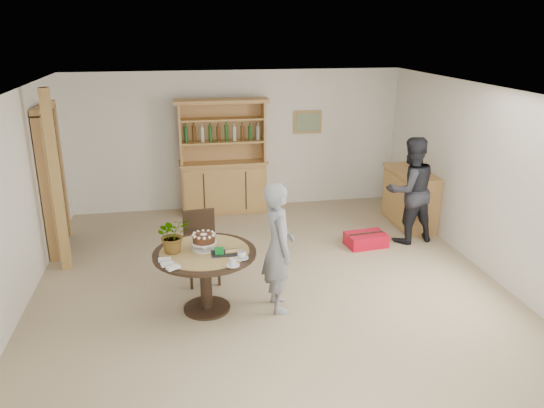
% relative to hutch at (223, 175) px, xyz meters
% --- Properties ---
extents(ground, '(7.00, 7.00, 0.00)m').
position_rel_hutch_xyz_m(ground, '(0.30, -3.24, -0.69)').
color(ground, '#C5B287').
rests_on(ground, ground).
extents(room_shell, '(6.04, 7.04, 2.52)m').
position_rel_hutch_xyz_m(room_shell, '(0.30, -3.23, 1.05)').
color(room_shell, white).
rests_on(room_shell, ground).
extents(doorway, '(0.13, 1.10, 2.18)m').
position_rel_hutch_xyz_m(doorway, '(-2.63, -1.24, 0.42)').
color(doorway, black).
rests_on(doorway, ground).
extents(pine_post, '(0.12, 0.12, 2.50)m').
position_rel_hutch_xyz_m(pine_post, '(-2.40, -2.04, 0.56)').
color(pine_post, '#B5864C').
rests_on(pine_post, ground).
extents(hutch, '(1.62, 0.54, 2.04)m').
position_rel_hutch_xyz_m(hutch, '(0.00, 0.00, 0.00)').
color(hutch, tan).
rests_on(hutch, ground).
extents(sideboard, '(0.54, 1.26, 0.94)m').
position_rel_hutch_xyz_m(sideboard, '(3.04, -1.24, -0.22)').
color(sideboard, tan).
rests_on(sideboard, ground).
extents(dining_table, '(1.20, 1.20, 0.76)m').
position_rel_hutch_xyz_m(dining_table, '(-0.54, -3.53, -0.08)').
color(dining_table, black).
rests_on(dining_table, ground).
extents(dining_chair, '(0.46, 0.46, 0.95)m').
position_rel_hutch_xyz_m(dining_chair, '(-0.55, -2.70, -0.15)').
color(dining_chair, black).
rests_on(dining_chair, ground).
extents(birthday_cake, '(0.30, 0.30, 0.20)m').
position_rel_hutch_xyz_m(birthday_cake, '(-0.54, -3.48, 0.19)').
color(birthday_cake, white).
rests_on(birthday_cake, dining_table).
extents(flower_vase, '(0.47, 0.44, 0.42)m').
position_rel_hutch_xyz_m(flower_vase, '(-0.89, -3.48, 0.28)').
color(flower_vase, '#3F7233').
rests_on(flower_vase, dining_table).
extents(gift_tray, '(0.30, 0.20, 0.08)m').
position_rel_hutch_xyz_m(gift_tray, '(-0.33, -3.65, 0.10)').
color(gift_tray, black).
rests_on(gift_tray, dining_table).
extents(coffee_cup_a, '(0.15, 0.15, 0.09)m').
position_rel_hutch_xyz_m(coffee_cup_a, '(-0.14, -3.81, 0.11)').
color(coffee_cup_a, silver).
rests_on(coffee_cup_a, dining_table).
extents(coffee_cup_b, '(0.15, 0.15, 0.08)m').
position_rel_hutch_xyz_m(coffee_cup_b, '(-0.26, -3.98, 0.11)').
color(coffee_cup_b, silver).
rests_on(coffee_cup_b, dining_table).
extents(napkins, '(0.24, 0.33, 0.03)m').
position_rel_hutch_xyz_m(napkins, '(-0.95, -3.84, 0.09)').
color(napkins, white).
rests_on(napkins, dining_table).
extents(teen_boy, '(0.40, 0.59, 1.57)m').
position_rel_hutch_xyz_m(teen_boy, '(0.31, -3.63, 0.10)').
color(teen_boy, gray).
rests_on(teen_boy, ground).
extents(adult_person, '(0.89, 0.74, 1.66)m').
position_rel_hutch_xyz_m(adult_person, '(2.71, -1.93, 0.14)').
color(adult_person, black).
rests_on(adult_person, ground).
extents(red_suitcase, '(0.64, 0.47, 0.21)m').
position_rel_hutch_xyz_m(red_suitcase, '(2.00, -2.02, -0.59)').
color(red_suitcase, red).
rests_on(red_suitcase, ground).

